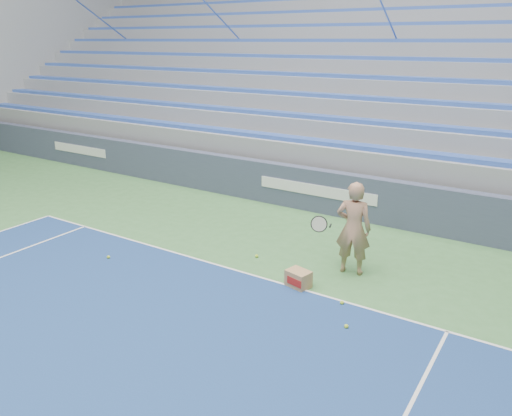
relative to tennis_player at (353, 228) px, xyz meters
The scene contains 8 objects.
sponsor_barrier 3.56m from the tennis_player, 125.93° to the left, with size 30.00×0.32×1.10m.
bleachers 8.96m from the tennis_player, 103.63° to the left, with size 31.00×9.15×7.30m.
tennis_player is the anchor object (origin of this frame).
ball_box 1.40m from the tennis_player, 117.93° to the right, with size 0.47×0.40×0.31m.
tennis_ball_0 2.08m from the tennis_player, 167.81° to the right, with size 0.07×0.07×0.07m, color #C2E42E.
tennis_ball_1 4.88m from the tennis_player, 154.53° to the right, with size 0.07×0.07×0.07m, color #C2E42E.
tennis_ball_2 1.54m from the tennis_player, 73.61° to the right, with size 0.07×0.07×0.07m, color #C2E42E.
tennis_ball_3 2.16m from the tennis_player, 69.19° to the right, with size 0.07×0.07×0.07m, color #C2E42E.
Camera 1 is at (5.21, 4.84, 4.19)m, focal length 35.00 mm.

